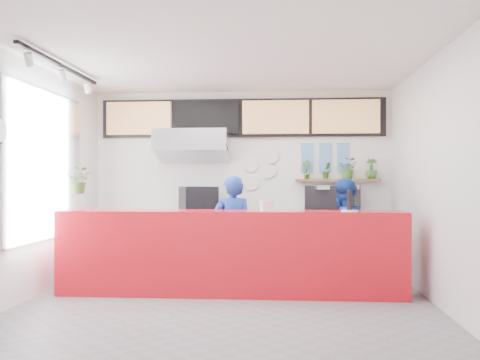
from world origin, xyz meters
The scene contains 45 objects.
floor centered at (0.00, 0.00, 0.00)m, with size 5.00×5.00×0.00m, color slate.
ceiling centered at (0.00, 0.00, 3.00)m, with size 5.00×5.00×0.00m, color silver.
wall_back centered at (0.00, 2.50, 1.50)m, with size 5.00×5.00×0.00m, color white.
wall_left centered at (-2.50, 0.00, 1.50)m, with size 5.00×5.00×0.00m, color white.
wall_right centered at (2.50, 0.00, 1.50)m, with size 5.00×5.00×0.00m, color white.
service_counter centered at (0.00, 0.40, 0.55)m, with size 4.50×0.60×1.10m, color red.
cream_band centered at (0.00, 2.49, 2.60)m, with size 5.00×0.02×0.80m, color beige.
prep_bench centered at (-0.80, 2.20, 0.45)m, with size 1.80×0.60×0.90m, color #B2B5BA.
panini_oven centered at (-0.70, 2.20, 1.15)m, with size 0.55×0.55×0.49m, color black.
extraction_hood centered at (-0.80, 2.15, 2.15)m, with size 1.20×0.70×0.35m, color #B2B5BA.
hood_lip centered at (-0.80, 2.15, 1.95)m, with size 1.20×0.70×0.08m, color #B2B5BA.
right_bench centered at (1.50, 2.20, 0.45)m, with size 1.80×0.60×0.90m, color #B2B5BA.
espresso_machine centered at (1.50, 2.20, 1.15)m, with size 0.79×0.57×0.51m, color black.
espresso_tray centered at (1.50, 2.20, 1.38)m, with size 0.71×0.49×0.07m, color #ACB0B4.
herb_shelf centered at (1.60, 2.40, 1.50)m, with size 1.40×0.18×0.04m, color brown.
menu_board_far_left centered at (-1.75, 2.38, 2.55)m, with size 1.10×0.10×0.55m, color tan.
menu_board_mid_left centered at (-0.59, 2.38, 2.55)m, with size 1.10×0.10×0.55m, color black.
menu_board_mid_right centered at (0.57, 2.38, 2.55)m, with size 1.10×0.10×0.55m, color tan.
menu_board_far_right centered at (1.73, 2.38, 2.55)m, with size 1.10×0.10×0.55m, color tan.
soffit centered at (0.00, 2.46, 2.55)m, with size 4.80×0.04×0.65m, color black.
window_pane centered at (-2.47, 0.30, 1.70)m, with size 0.04×2.20×1.90m, color silver.
window_frame centered at (-2.45, 0.30, 1.70)m, with size 0.03×2.30×2.00m, color #B2B5BA.
wall_clock_face centered at (-2.43, -0.90, 2.05)m, with size 0.26×0.26×0.02m, color white.
track_rail centered at (-2.10, 0.00, 2.94)m, with size 0.05×2.40×0.04m, color black.
dec_plate_a centered at (0.15, 2.47, 1.75)m, with size 0.24×0.24×0.03m, color silver.
dec_plate_b centered at (0.45, 2.47, 1.65)m, with size 0.24×0.24×0.03m, color silver.
dec_plate_c centered at (0.15, 2.47, 1.45)m, with size 0.24×0.24×0.03m, color silver.
dec_plate_d centered at (0.50, 2.47, 1.90)m, with size 0.24×0.24×0.03m, color silver.
photo_frame_a centered at (1.10, 2.48, 2.00)m, with size 0.20×0.02×0.25m, color #598CBF.
photo_frame_b centered at (1.40, 2.48, 2.00)m, with size 0.20×0.02×0.25m, color #598CBF.
photo_frame_c centered at (1.70, 2.48, 2.00)m, with size 0.20×0.02×0.25m, color #598CBF.
photo_frame_d centered at (1.10, 2.48, 1.75)m, with size 0.20×0.02×0.25m, color #598CBF.
photo_frame_e centered at (1.40, 2.48, 1.75)m, with size 0.20×0.02×0.25m, color #598CBF.
photo_frame_f centered at (1.70, 2.48, 1.75)m, with size 0.20×0.02×0.25m, color #598CBF.
staff_center centered at (-0.02, 0.89, 0.78)m, with size 0.57×0.37×1.56m, color navy.
staff_right centered at (1.53, 1.05, 0.76)m, with size 0.74×0.57×1.52m, color navy.
herb_a centered at (1.08, 2.40, 1.68)m, with size 0.17×0.12×0.32m, color #376222.
herb_b centered at (1.42, 2.40, 1.66)m, with size 0.15×0.12×0.28m, color #376222.
herb_c centered at (1.78, 2.40, 1.69)m, with size 0.31×0.27×0.34m, color #376222.
herb_d centered at (2.15, 2.40, 1.69)m, with size 0.19×0.17×0.34m, color #376222.
glass_vase centered at (-2.02, 0.38, 1.20)m, with size 0.16×0.16×0.19m, color silver.
basil_vase centered at (-2.02, 0.38, 1.50)m, with size 0.32×0.28×0.35m, color #376222.
napkin_holder centered at (0.47, 0.35, 1.17)m, with size 0.15×0.09×0.13m, color silver.
white_plate centered at (1.53, 0.31, 1.11)m, with size 0.21×0.21×0.02m, color silver.
pepper_mill centered at (1.53, 0.31, 1.24)m, with size 0.06×0.06×0.26m, color black.
Camera 1 is at (0.64, -6.56, 1.50)m, focal length 40.00 mm.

